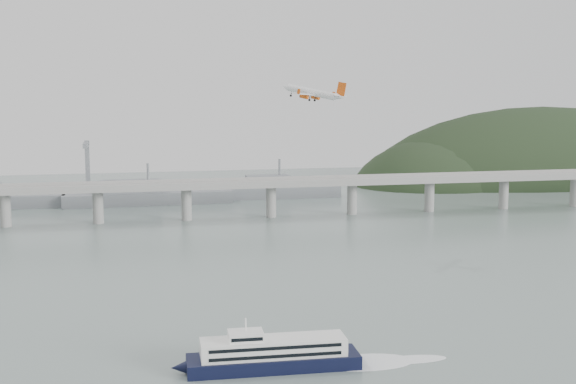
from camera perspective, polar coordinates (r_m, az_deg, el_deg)
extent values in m
plane|color=slate|center=(264.07, 2.48, -9.43)|extent=(900.00, 900.00, 0.00)
cube|color=gray|center=(452.21, -3.76, 0.54)|extent=(800.00, 22.00, 2.20)
cube|color=gray|center=(441.64, -3.57, 0.62)|extent=(800.00, 0.60, 1.80)
cube|color=gray|center=(462.27, -3.95, 0.96)|extent=(800.00, 0.60, 1.80)
cylinder|color=gray|center=(454.45, -20.20, -1.25)|extent=(6.00, 6.00, 21.00)
cylinder|color=gray|center=(449.74, -13.89, -1.08)|extent=(6.00, 6.00, 21.00)
cylinder|color=gray|center=(450.57, -7.53, -0.89)|extent=(6.00, 6.00, 21.00)
cylinder|color=gray|center=(456.90, -1.26, -0.70)|extent=(6.00, 6.00, 21.00)
cylinder|color=gray|center=(468.51, 4.76, -0.50)|extent=(6.00, 6.00, 21.00)
cylinder|color=gray|center=(485.02, 10.43, -0.31)|extent=(6.00, 6.00, 21.00)
cylinder|color=gray|center=(505.96, 15.68, -0.14)|extent=(6.00, 6.00, 21.00)
cylinder|color=gray|center=(530.79, 20.48, 0.03)|extent=(6.00, 6.00, 21.00)
ellipsoid|color=black|center=(670.38, 18.08, -0.64)|extent=(320.00, 150.00, 156.00)
ellipsoid|color=black|center=(618.67, 10.91, -0.53)|extent=(140.00, 110.00, 96.00)
cube|color=slate|center=(514.63, -10.29, -0.45)|extent=(110.55, 21.43, 8.00)
cube|color=slate|center=(513.37, -11.54, 0.40)|extent=(39.01, 16.73, 8.00)
cylinder|color=slate|center=(512.52, -10.33, 1.32)|extent=(1.60, 1.60, 14.00)
cube|color=slate|center=(534.29, -0.63, 0.00)|extent=(85.00, 13.60, 8.00)
cube|color=slate|center=(531.65, -1.53, 0.83)|extent=(29.75, 11.90, 8.00)
cylinder|color=slate|center=(532.26, -0.63, 1.70)|extent=(1.60, 1.60, 14.00)
cube|color=slate|center=(547.84, -14.62, 1.62)|extent=(3.00, 3.00, 40.00)
cube|color=slate|center=(536.22, -14.74, 3.42)|extent=(3.00, 28.00, 3.00)
cube|color=black|center=(220.99, -1.09, -12.46)|extent=(48.80, 13.31, 3.87)
cone|color=black|center=(218.84, -8.05, -12.75)|extent=(4.98, 4.04, 3.87)
cube|color=white|center=(219.50, -1.09, -11.39)|extent=(40.99, 11.10, 4.84)
cube|color=black|center=(214.52, -0.89, -11.51)|extent=(36.79, 1.44, 0.97)
cube|color=black|center=(215.31, -0.89, -12.09)|extent=(36.79, 1.44, 0.97)
cube|color=black|center=(223.65, -1.29, -10.68)|extent=(36.79, 1.44, 0.97)
cube|color=black|center=(224.41, -1.29, -11.24)|extent=(36.79, 1.44, 0.97)
cube|color=white|center=(217.32, -3.15, -10.58)|extent=(9.92, 7.11, 2.52)
cube|color=black|center=(214.09, -3.04, -10.87)|extent=(8.72, 0.42, 0.97)
cylinder|color=white|center=(216.35, -3.16, -9.80)|extent=(0.50, 0.50, 3.87)
ellipsoid|color=white|center=(227.07, 5.85, -12.43)|extent=(28.36, 14.91, 0.19)
ellipsoid|color=white|center=(230.92, 9.17, -12.14)|extent=(21.15, 7.70, 0.19)
cylinder|color=silver|center=(348.66, 1.77, 7.40)|extent=(19.13, 20.96, 7.34)
cone|color=silver|center=(356.27, -0.17, 7.80)|extent=(5.11, 5.15, 3.79)
cone|color=silver|center=(341.24, 3.87, 7.03)|extent=(5.80, 5.72, 3.94)
cube|color=silver|center=(348.25, 1.87, 7.23)|extent=(24.53, 24.63, 2.62)
cube|color=silver|center=(341.64, 3.76, 7.16)|extent=(9.56, 9.60, 1.25)
cube|color=#D24E0E|center=(341.06, 3.98, 7.62)|extent=(3.89, 3.51, 6.40)
cylinder|color=#D24E0E|center=(353.21, 2.06, 7.04)|extent=(4.23, 4.37, 2.66)
cylinder|color=black|center=(354.18, 1.81, 7.09)|extent=(1.92, 1.77, 2.08)
cube|color=silver|center=(353.16, 2.09, 7.18)|extent=(1.87, 1.81, 1.44)
cylinder|color=#D24E0E|center=(344.84, 1.22, 7.10)|extent=(4.23, 4.37, 2.66)
cylinder|color=black|center=(345.83, 0.96, 7.15)|extent=(1.92, 1.77, 2.08)
cube|color=silver|center=(344.79, 1.24, 7.24)|extent=(1.87, 1.81, 1.44)
cylinder|color=black|center=(350.33, 2.02, 6.96)|extent=(0.78, 0.63, 2.18)
cylinder|color=black|center=(350.40, 1.99, 6.80)|extent=(1.08, 1.02, 1.15)
cylinder|color=black|center=(346.37, 1.62, 6.98)|extent=(0.78, 0.63, 2.18)
cylinder|color=black|center=(346.43, 1.59, 6.82)|extent=(1.08, 1.02, 1.15)
cylinder|color=black|center=(354.47, 0.24, 7.30)|extent=(0.78, 0.63, 2.18)
cylinder|color=black|center=(354.54, 0.21, 7.15)|extent=(1.08, 1.02, 1.15)
cube|color=#D24E0E|center=(360.36, 3.40, 7.25)|extent=(1.44, 1.30, 2.36)
cube|color=#D24E0E|center=(334.36, 0.80, 7.46)|extent=(1.44, 1.30, 2.36)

